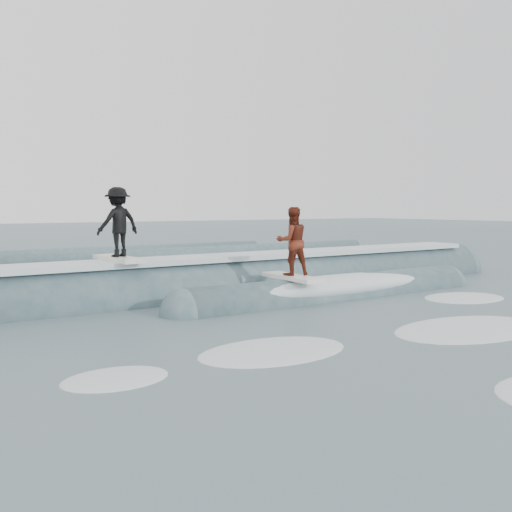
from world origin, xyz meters
TOP-DOWN VIEW (x-y plane):
  - ground at (0.00, 0.00)m, footprint 160.00×160.00m
  - breaking_wave at (0.37, 5.67)m, footprint 21.21×3.79m
  - surfer_black at (-3.39, 6.12)m, footprint 1.20×2.03m
  - surfer_red at (0.28, 3.92)m, footprint 0.97×2.02m
  - whitewater at (0.84, -0.85)m, footprint 13.52×7.52m
  - far_swells at (-0.44, 17.65)m, footprint 35.00×8.65m

SIDE VIEW (x-z plane):
  - ground at x=0.00m, z-range 0.00..0.00m
  - whitewater at x=0.84m, z-range -0.05..0.05m
  - far_swells at x=-0.44m, z-range -0.40..0.40m
  - breaking_wave at x=0.37m, z-range -0.96..1.06m
  - surfer_red at x=0.28m, z-range 0.54..2.35m
  - surfer_black at x=-3.39m, z-range 1.05..2.85m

